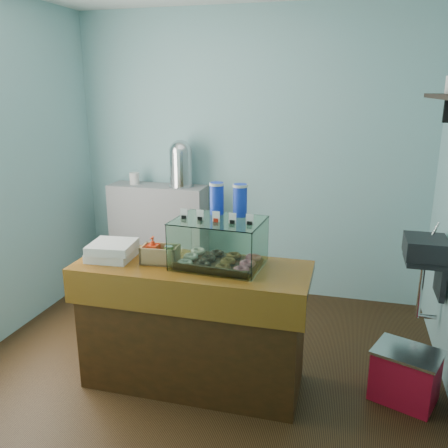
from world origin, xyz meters
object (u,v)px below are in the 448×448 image
(red_cooler, at_px, (405,375))
(coffee_urn, at_px, (181,162))
(display_case, at_px, (221,239))
(counter, at_px, (193,324))

(red_cooler, bearing_deg, coffee_urn, 167.86)
(display_case, bearing_deg, red_cooler, 8.20)
(display_case, relative_size, red_cooler, 1.20)
(counter, bearing_deg, red_cooler, 6.83)
(display_case, relative_size, coffee_urn, 1.31)
(counter, height_order, coffee_urn, coffee_urn)
(coffee_urn, height_order, red_cooler, coffee_urn)
(display_case, xyz_separation_m, coffee_urn, (-0.82, 1.49, 0.27))
(counter, relative_size, display_case, 2.62)
(counter, distance_m, coffee_urn, 1.92)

